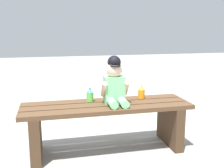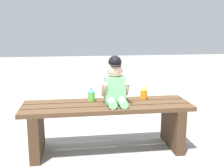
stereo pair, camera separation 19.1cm
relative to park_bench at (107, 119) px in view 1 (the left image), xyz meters
name	(u,v)px [view 1 (the left image)]	position (x,y,z in m)	size (l,w,h in m)	color
ground_plane	(107,150)	(0.00, 0.00, -0.28)	(16.00, 16.00, 0.00)	#999993
park_bench	(107,119)	(0.00, 0.00, 0.00)	(1.42, 0.41, 0.42)	#513823
child_figure	(115,83)	(0.07, 0.00, 0.31)	(0.23, 0.27, 0.40)	#7FCC8C
sippy_cup_left	(90,95)	(-0.13, 0.10, 0.19)	(0.06, 0.06, 0.12)	#66CC4C
sippy_cup_right	(141,92)	(0.34, 0.10, 0.19)	(0.06, 0.06, 0.12)	orange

